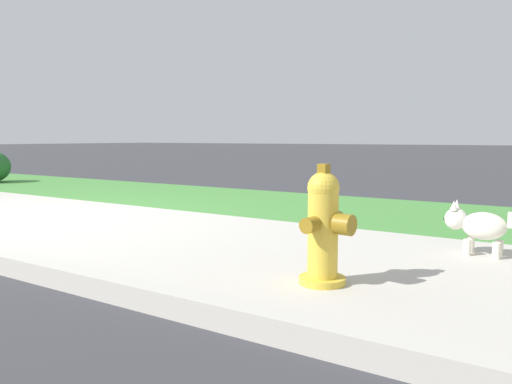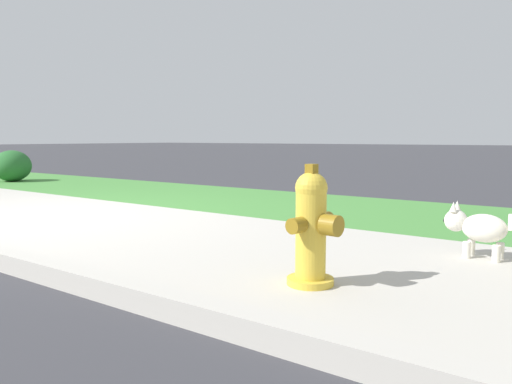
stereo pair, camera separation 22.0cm
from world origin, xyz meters
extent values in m
plane|color=#38383D|center=(0.00, 0.00, 0.00)|extent=(120.00, 120.00, 0.00)
cube|color=#BCB7AD|center=(0.00, 0.00, 0.01)|extent=(18.00, 2.52, 0.01)
cube|color=#47893D|center=(0.00, 2.49, 0.00)|extent=(18.00, 2.47, 0.01)
cylinder|color=gold|center=(3.53, -0.52, 0.03)|extent=(0.27, 0.27, 0.05)
cylinder|color=gold|center=(3.53, -0.52, 0.31)|extent=(0.18, 0.18, 0.52)
sphere|color=gold|center=(3.53, -0.52, 0.57)|extent=(0.18, 0.18, 0.18)
cube|color=olive|center=(3.53, -0.52, 0.68)|extent=(0.06, 0.06, 0.06)
cylinder|color=olive|center=(3.55, -0.38, 0.37)|extent=(0.10, 0.10, 0.09)
cylinder|color=olive|center=(3.52, -0.65, 0.37)|extent=(0.10, 0.10, 0.09)
cylinder|color=olive|center=(3.67, -0.53, 0.37)|extent=(0.11, 0.13, 0.12)
ellipsoid|color=silver|center=(4.21, 0.74, 0.23)|extent=(0.31, 0.21, 0.20)
sphere|color=silver|center=(4.02, 0.75, 0.26)|extent=(0.16, 0.16, 0.16)
sphere|color=black|center=(3.94, 0.75, 0.25)|extent=(0.03, 0.03, 0.03)
cone|color=silver|center=(4.01, 0.71, 0.37)|extent=(0.06, 0.06, 0.07)
cone|color=silver|center=(4.01, 0.79, 0.37)|extent=(0.06, 0.06, 0.07)
cylinder|color=silver|center=(4.11, 0.69, 0.06)|extent=(0.06, 0.06, 0.13)
cylinder|color=silver|center=(4.12, 0.80, 0.06)|extent=(0.06, 0.06, 0.13)
cylinder|color=silver|center=(4.31, 0.68, 0.06)|extent=(0.06, 0.06, 0.13)
cylinder|color=silver|center=(4.31, 0.79, 0.06)|extent=(0.06, 0.06, 0.13)
cylinder|color=silver|center=(4.38, 0.73, 0.29)|extent=(0.04, 0.04, 0.11)
ellipsoid|color=#28662D|center=(-4.71, 2.15, 0.31)|extent=(0.72, 0.72, 0.61)
camera|label=1|loc=(4.75, -3.11, 0.86)|focal=35.00mm
camera|label=2|loc=(4.93, -2.99, 0.86)|focal=35.00mm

